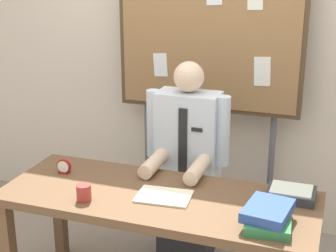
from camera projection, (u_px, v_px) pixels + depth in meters
back_wall at (216, 47)px, 3.74m from camera, size 6.40×0.08×2.70m
desk at (158, 209)px, 2.88m from camera, size 1.76×0.68×0.72m
person at (187, 172)px, 3.37m from camera, size 0.55×0.56×1.37m
bulletin_board at (209, 32)px, 3.52m from camera, size 1.32×0.09×2.10m
book_stack at (268, 216)px, 2.51m from camera, size 0.25×0.31×0.10m
open_notebook at (164, 196)px, 2.81m from camera, size 0.31×0.23×0.01m
desk_clock at (64, 167)px, 3.12m from camera, size 0.09×0.04×0.09m
coffee_mug at (84, 193)px, 2.77m from camera, size 0.08×0.08×0.09m
paper_tray at (291, 193)px, 2.80m from camera, size 0.26×0.20×0.06m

